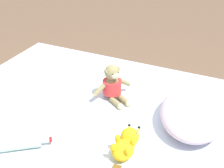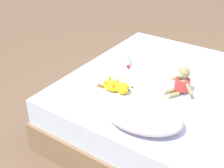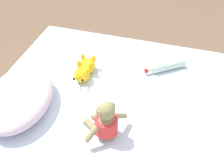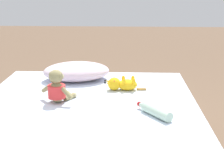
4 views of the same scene
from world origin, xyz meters
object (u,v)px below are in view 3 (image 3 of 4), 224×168
Objects in this scene: plush_yellow_creature at (85,70)px; plush_monkey at (105,122)px; pillow at (19,98)px; bed at (131,141)px; glass_bottle at (167,66)px.

plush_monkey is at bearing -147.54° from plush_yellow_creature.
plush_monkey reaches higher than pillow.
plush_monkey reaches higher than bed.
plush_monkey is (-0.05, -0.54, 0.02)m from pillow.
bed is 0.55m from plush_yellow_creature.
pillow is at bearing 146.80° from plush_yellow_creature.
plush_yellow_creature reaches higher than bed.
bed is at bearing -121.88° from plush_yellow_creature.
plush_monkey is 0.99× the size of glass_bottle.
glass_bottle reaches higher than bed.
plush_yellow_creature is 1.26× the size of glass_bottle.
glass_bottle is at bearing -66.76° from plush_yellow_creature.
bed is 7.08× the size of glass_bottle.
pillow is 0.98m from glass_bottle.
plush_monkey is (-0.20, 0.10, 0.36)m from bed.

